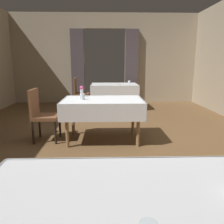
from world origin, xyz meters
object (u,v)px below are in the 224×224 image
glass_mid_b (82,96)px  dining_table_mid (103,105)px  glass_far_b (129,82)px  chair_far_left (79,92)px  flower_vase_mid (82,91)px  plate_far_a (118,84)px  chair_mid_left (41,113)px  dining_table_far (114,87)px

glass_mid_b → dining_table_mid: bearing=5.7°
dining_table_mid → glass_far_b: glass_far_b is taller
dining_table_mid → chair_far_left: 3.03m
flower_vase_mid → plate_far_a: flower_vase_mid is taller
chair_far_left → chair_mid_left: bearing=-96.2°
glass_mid_b → glass_far_b: glass_mid_b is taller
dining_table_mid → glass_far_b: bearing=75.8°
dining_table_mid → flower_vase_mid: (-0.40, 0.32, 0.21)m
dining_table_far → chair_far_left: size_ratio=1.50×
plate_far_a → glass_far_b: size_ratio=2.20×
chair_far_left → dining_table_far: bearing=-4.7°
flower_vase_mid → glass_far_b: flower_vase_mid is taller
plate_far_a → chair_mid_left: bearing=-119.7°
chair_mid_left → plate_far_a: bearing=60.3°
chair_mid_left → plate_far_a: size_ratio=5.08×
dining_table_mid → dining_table_far: 2.86m
glass_mid_b → plate_far_a: size_ratio=0.60×
dining_table_mid → dining_table_far: bearing=83.7°
flower_vase_mid → glass_far_b: bearing=67.2°
dining_table_mid → dining_table_far: size_ratio=1.01×
dining_table_far → chair_far_left: (-1.08, 0.09, -0.14)m
glass_mid_b → glass_far_b: 3.40m
plate_far_a → chair_far_left: bearing=165.4°
dining_table_mid → glass_mid_b: size_ratio=12.85×
chair_mid_left → chair_far_left: same height
chair_mid_left → glass_far_b: size_ratio=11.18×
dining_table_far → glass_far_b: bearing=33.2°
chair_far_left → dining_table_mid: bearing=-75.4°
chair_mid_left → plate_far_a: chair_mid_left is taller
chair_mid_left → flower_vase_mid: (0.69, 0.30, 0.34)m
plate_far_a → glass_far_b: 0.66m
plate_far_a → glass_far_b: glass_far_b is taller
dining_table_far → chair_mid_left: 3.16m
dining_table_far → glass_mid_b: (-0.67, -2.88, 0.15)m
dining_table_far → chair_mid_left: size_ratio=1.50×
glass_mid_b → chair_mid_left: bearing=176.4°
chair_far_left → glass_mid_b: (0.41, -2.97, 0.29)m
glass_mid_b → dining_table_far: bearing=76.9°
flower_vase_mid → glass_mid_b: size_ratio=1.87×
flower_vase_mid → dining_table_far: bearing=74.2°
dining_table_mid → flower_vase_mid: bearing=141.6°
chair_mid_left → glass_far_b: 3.68m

